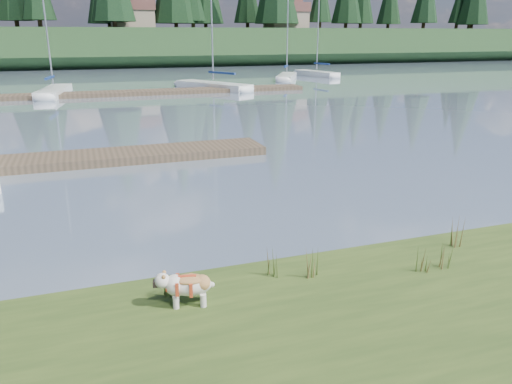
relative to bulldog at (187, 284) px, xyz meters
name	(u,v)px	position (x,y,z in m)	size (l,w,h in m)	color
ground	(116,95)	(1.26, 32.59, -0.70)	(200.00, 200.00, 0.00)	#7D8FA4
ridge	(93,47)	(1.26, 75.59, 1.80)	(200.00, 20.00, 5.00)	#1D361A
bulldog	(187,284)	(0.00, 0.00, 0.00)	(0.94, 0.49, 0.55)	silver
dock_near	(44,162)	(-2.74, 11.59, -0.55)	(16.00, 2.00, 0.30)	#4C3D2C
dock_far	(142,92)	(3.26, 32.59, -0.55)	(26.00, 2.20, 0.30)	#4C3D2C
sailboat_bg_1	(56,90)	(-3.02, 34.80, -0.37)	(2.72, 7.91, 11.62)	white
sailboat_bg_3	(207,85)	(9.00, 35.11, -0.37)	(5.64, 8.46, 12.70)	white
sailboat_bg_4	(287,76)	(18.96, 41.31, -0.37)	(4.77, 7.19, 10.95)	white
sailboat_bg_5	(313,73)	(23.29, 44.28, -0.38)	(2.85, 7.32, 10.36)	white
weed_0	(273,264)	(1.62, 0.45, -0.11)	(0.17, 0.14, 0.57)	#475B23
weed_1	(312,264)	(2.25, 0.19, -0.10)	(0.17, 0.14, 0.58)	#475B23
weed_2	(446,255)	(4.72, -0.28, -0.09)	(0.17, 0.14, 0.60)	#475B23
weed_3	(165,285)	(-0.29, 0.35, -0.13)	(0.17, 0.14, 0.52)	#475B23
weed_4	(423,262)	(4.21, -0.29, -0.15)	(0.17, 0.14, 0.47)	#475B23
weed_5	(456,233)	(5.57, 0.46, -0.06)	(0.17, 0.14, 0.68)	#475B23
mud_lip	(244,280)	(1.26, 0.99, -0.63)	(60.00, 0.50, 0.14)	#33281C
house_1	(132,14)	(7.26, 73.59, 6.62)	(6.30, 5.30, 4.65)	gray
house_2	(286,15)	(31.26, 71.59, 6.62)	(6.30, 5.30, 4.65)	gray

